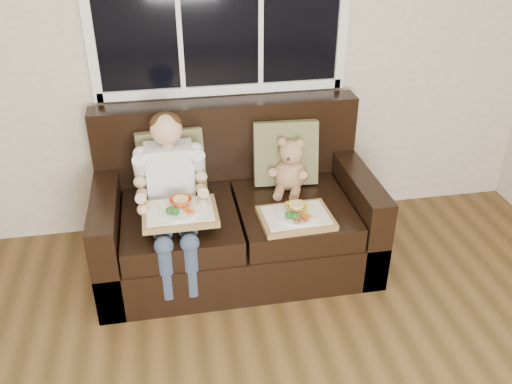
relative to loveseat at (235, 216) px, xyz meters
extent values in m
cube|color=beige|center=(-0.06, 0.48, 1.04)|extent=(4.50, 0.02, 2.70)
cube|color=white|center=(0.00, 0.45, 0.69)|extent=(1.58, 0.04, 0.06)
cube|color=black|center=(0.00, -0.07, -0.16)|extent=(1.70, 0.90, 0.30)
cube|color=black|center=(-0.78, -0.07, -0.01)|extent=(0.15, 0.90, 0.60)
cube|color=black|center=(0.78, -0.07, -0.01)|extent=(0.15, 0.90, 0.60)
cube|color=black|center=(0.00, 0.31, 0.32)|extent=(1.70, 0.18, 0.66)
cube|color=black|center=(-0.35, -0.15, 0.07)|extent=(0.68, 0.72, 0.15)
cube|color=black|center=(0.35, -0.15, 0.07)|extent=(0.68, 0.72, 0.15)
cube|color=olive|center=(-0.37, 0.15, 0.34)|extent=(0.42, 0.23, 0.42)
cube|color=olive|center=(0.36, 0.15, 0.35)|extent=(0.42, 0.22, 0.42)
cube|color=silver|center=(-0.38, -0.02, 0.34)|extent=(0.28, 0.17, 0.38)
sphere|color=tan|center=(-0.38, -0.03, 0.64)|extent=(0.18, 0.18, 0.18)
ellipsoid|color=#372211|center=(-0.38, -0.01, 0.67)|extent=(0.18, 0.18, 0.13)
cylinder|color=#2E3A52|center=(-0.45, -0.23, 0.19)|extent=(0.11, 0.34, 0.11)
cylinder|color=#2E3A52|center=(-0.31, -0.23, 0.19)|extent=(0.11, 0.34, 0.11)
cylinder|color=#2E3A52|center=(-0.45, -0.48, -0.02)|extent=(0.09, 0.09, 0.32)
cylinder|color=#2E3A52|center=(-0.31, -0.48, -0.02)|extent=(0.09, 0.09, 0.32)
cylinder|color=tan|center=(-0.55, -0.15, 0.39)|extent=(0.07, 0.34, 0.27)
cylinder|color=tan|center=(-0.22, -0.15, 0.39)|extent=(0.07, 0.34, 0.27)
ellipsoid|color=tan|center=(0.37, 0.06, 0.24)|extent=(0.26, 0.24, 0.22)
sphere|color=tan|center=(0.37, 0.04, 0.40)|extent=(0.20, 0.20, 0.15)
sphere|color=tan|center=(0.31, 0.05, 0.46)|extent=(0.06, 0.06, 0.06)
sphere|color=tan|center=(0.42, 0.05, 0.46)|extent=(0.06, 0.06, 0.06)
sphere|color=tan|center=(0.37, -0.02, 0.38)|extent=(0.06, 0.06, 0.06)
sphere|color=black|center=(0.37, -0.04, 0.39)|extent=(0.02, 0.02, 0.02)
cylinder|color=tan|center=(0.32, -0.06, 0.17)|extent=(0.10, 0.13, 0.06)
cylinder|color=tan|center=(0.42, -0.06, 0.17)|extent=(0.10, 0.13, 0.06)
cube|color=olive|center=(-0.35, -0.31, 0.25)|extent=(0.41, 0.32, 0.03)
cube|color=silver|center=(-0.35, -0.31, 0.27)|extent=(0.37, 0.27, 0.01)
cylinder|color=silver|center=(-0.35, -0.32, 0.28)|extent=(0.24, 0.24, 0.01)
imported|color=#DF4F12|center=(-0.34, -0.28, 0.31)|extent=(0.13, 0.13, 0.04)
cylinder|color=#F3E584|center=(-0.34, -0.28, 0.31)|extent=(0.09, 0.09, 0.02)
ellipsoid|color=#2A601E|center=(-0.40, -0.36, 0.31)|extent=(0.04, 0.04, 0.04)
ellipsoid|color=#2A601E|center=(-0.37, -0.38, 0.31)|extent=(0.04, 0.04, 0.04)
cylinder|color=orange|center=(-0.30, -0.37, 0.30)|extent=(0.05, 0.06, 0.02)
cube|color=olive|center=(0.31, -0.33, 0.16)|extent=(0.43, 0.33, 0.03)
cube|color=silver|center=(0.31, -0.33, 0.18)|extent=(0.38, 0.28, 0.01)
cylinder|color=silver|center=(0.31, -0.34, 0.19)|extent=(0.24, 0.24, 0.01)
imported|color=yellow|center=(0.32, -0.30, 0.21)|extent=(0.13, 0.13, 0.03)
cylinder|color=#F3E584|center=(0.32, -0.30, 0.22)|extent=(0.09, 0.09, 0.02)
ellipsoid|color=#2A601E|center=(0.26, -0.38, 0.22)|extent=(0.04, 0.04, 0.04)
ellipsoid|color=#2A601E|center=(0.29, -0.40, 0.22)|extent=(0.04, 0.04, 0.04)
cylinder|color=orange|center=(0.36, -0.39, 0.20)|extent=(0.05, 0.06, 0.02)
cylinder|color=#986332|center=(0.31, -0.41, 0.21)|extent=(0.03, 0.09, 0.02)
camera|label=1|loc=(-0.39, -2.89, 1.86)|focal=38.00mm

